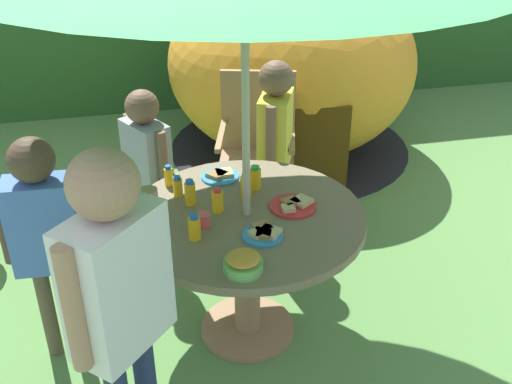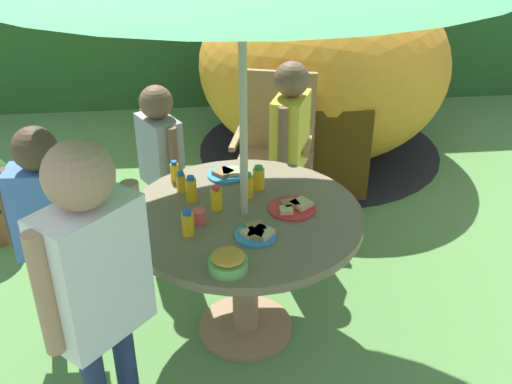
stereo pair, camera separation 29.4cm
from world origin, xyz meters
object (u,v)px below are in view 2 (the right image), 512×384
object	(u,v)px
child_in_white_shirt	(94,272)
plate_near_left	(293,207)
garden_table	(245,239)
juice_bottle_center_front	(174,172)
cup_near	(199,217)
child_in_blue_shirt	(47,212)
child_in_yellow_shirt	(290,133)
wooden_chair	(276,145)
juice_bottle_back_edge	(216,198)
juice_bottle_mid_left	(248,186)
juice_bottle_mid_right	(191,189)
snack_bowl	(228,262)
plate_front_edge	(256,233)
dome_tent	(323,65)
juice_bottle_center_back	(188,223)
juice_bottle_near_right	(259,178)
child_in_grey_shirt	(160,152)
plate_far_left	(227,173)
juice_bottle_far_right	(181,183)

from	to	relation	value
child_in_white_shirt	plate_near_left	size ratio (longest dim) A/B	6.31
garden_table	juice_bottle_center_front	size ratio (longest dim) A/B	10.17
cup_near	child_in_blue_shirt	bearing A→B (deg)	170.75
child_in_yellow_shirt	wooden_chair	bearing A→B (deg)	-148.13
juice_bottle_center_front	juice_bottle_back_edge	size ratio (longest dim) A/B	0.90
wooden_chair	juice_bottle_mid_left	distance (m)	1.01
wooden_chair	juice_bottle_center_front	xyz separation A→B (m)	(-0.63, -0.74, 0.22)
garden_table	juice_bottle_mid_right	world-z (taller)	juice_bottle_mid_right
juice_bottle_center_front	child_in_blue_shirt	bearing A→B (deg)	-152.27
snack_bowl	juice_bottle_mid_right	xyz separation A→B (m)	(-0.14, 0.58, 0.02)
plate_front_edge	child_in_blue_shirt	bearing A→B (deg)	165.19
plate_front_edge	juice_bottle_center_front	xyz separation A→B (m)	(-0.37, 0.56, 0.04)
dome_tent	juice_bottle_center_back	bearing A→B (deg)	-107.58
plate_near_left	juice_bottle_mid_left	xyz separation A→B (m)	(-0.20, 0.14, 0.05)
plate_front_edge	garden_table	bearing A→B (deg)	99.87
child_in_blue_shirt	plate_near_left	bearing A→B (deg)	1.14
child_in_blue_shirt	plate_front_edge	world-z (taller)	child_in_blue_shirt
child_in_white_shirt	plate_near_left	xyz separation A→B (m)	(0.83, 0.66, -0.18)
dome_tent	juice_bottle_mid_right	xyz separation A→B (m)	(-1.06, -2.00, 0.06)
dome_tent	child_in_white_shirt	world-z (taller)	dome_tent
juice_bottle_near_right	juice_bottle_mid_left	bearing A→B (deg)	-129.59
wooden_chair	child_in_grey_shirt	bearing A→B (deg)	-138.86
child_in_yellow_shirt	plate_far_left	xyz separation A→B (m)	(-0.40, -0.42, -0.03)
juice_bottle_center_back	juice_bottle_far_right	bearing A→B (deg)	94.44
plate_front_edge	juice_bottle_far_right	size ratio (longest dim) A/B	1.71
juice_bottle_near_right	juice_bottle_mid_left	size ratio (longest dim) A/B	0.97
juice_bottle_far_right	child_in_grey_shirt	bearing A→B (deg)	103.91
child_in_yellow_shirt	plate_near_left	xyz separation A→B (m)	(-0.11, -0.80, -0.03)
dome_tent	plate_near_left	bearing A→B (deg)	-97.60
child_in_yellow_shirt	plate_front_edge	size ratio (longest dim) A/B	6.45
juice_bottle_mid_right	juice_bottle_center_front	bearing A→B (deg)	111.56
child_in_yellow_shirt	juice_bottle_back_edge	xyz separation A→B (m)	(-0.47, -0.76, 0.02)
snack_bowl	wooden_chair	bearing A→B (deg)	75.29
child_in_white_shirt	child_in_grey_shirt	bearing A→B (deg)	35.46
child_in_white_shirt	juice_bottle_center_back	distance (m)	0.61
child_in_grey_shirt	plate_near_left	xyz separation A→B (m)	(0.66, -0.74, 0.03)
garden_table	juice_bottle_center_front	bearing A→B (deg)	132.59
child_in_grey_shirt	snack_bowl	distance (m)	1.22
child_in_yellow_shirt	juice_bottle_near_right	world-z (taller)	child_in_yellow_shirt
plate_far_left	garden_table	bearing A→B (deg)	-80.99
snack_bowl	plate_near_left	xyz separation A→B (m)	(0.34, 0.44, -0.03)
plate_near_left	wooden_chair	bearing A→B (deg)	86.66
wooden_chair	juice_bottle_back_edge	world-z (taller)	wooden_chair
child_in_blue_shirt	juice_bottle_mid_left	world-z (taller)	child_in_blue_shirt
juice_bottle_far_right	juice_bottle_mid_right	world-z (taller)	juice_bottle_mid_right
plate_near_left	plate_front_edge	xyz separation A→B (m)	(-0.20, -0.21, 0.00)
wooden_chair	juice_bottle_far_right	bearing A→B (deg)	-109.63
garden_table	wooden_chair	distance (m)	1.14
juice_bottle_back_edge	juice_bottle_far_right	bearing A→B (deg)	131.76
child_in_white_shirt	juice_bottle_mid_right	xyz separation A→B (m)	(0.35, 0.80, -0.13)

